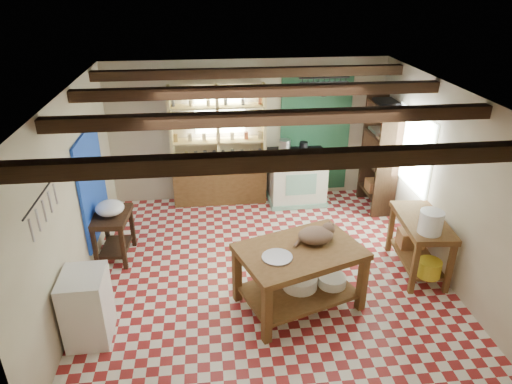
{
  "coord_description": "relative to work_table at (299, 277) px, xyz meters",
  "views": [
    {
      "loc": [
        -0.74,
        -5.46,
        3.92
      ],
      "look_at": [
        -0.1,
        0.3,
        1.13
      ],
      "focal_mm": 32.0,
      "sensor_mm": 36.0,
      "label": 1
    }
  ],
  "objects": [
    {
      "name": "floor",
      "position": [
        -0.33,
        0.79,
        -0.43
      ],
      "size": [
        5.0,
        5.0,
        0.02
      ],
      "primitive_type": "cube",
      "color": "maroon",
      "rests_on": "ground"
    },
    {
      "name": "ceiling",
      "position": [
        -0.33,
        0.79,
        2.18
      ],
      "size": [
        5.0,
        5.0,
        0.02
      ],
      "primitive_type": "cube",
      "color": "#49494E",
      "rests_on": "wall_back"
    },
    {
      "name": "wall_back",
      "position": [
        -0.33,
        3.29,
        0.88
      ],
      "size": [
        5.0,
        0.04,
        2.6
      ],
      "primitive_type": "cube",
      "color": "beige",
      "rests_on": "floor"
    },
    {
      "name": "wall_front",
      "position": [
        -0.33,
        -1.71,
        0.88
      ],
      "size": [
        5.0,
        0.04,
        2.6
      ],
      "primitive_type": "cube",
      "color": "beige",
      "rests_on": "floor"
    },
    {
      "name": "wall_left",
      "position": [
        -2.83,
        0.79,
        0.88
      ],
      "size": [
        0.04,
        5.0,
        2.6
      ],
      "primitive_type": "cube",
      "color": "beige",
      "rests_on": "floor"
    },
    {
      "name": "wall_right",
      "position": [
        2.17,
        0.79,
        0.88
      ],
      "size": [
        0.04,
        5.0,
        2.6
      ],
      "primitive_type": "cube",
      "color": "beige",
      "rests_on": "floor"
    },
    {
      "name": "ceiling_beams",
      "position": [
        -0.33,
        0.79,
        2.06
      ],
      "size": [
        5.0,
        3.8,
        0.15
      ],
      "primitive_type": "cube",
      "color": "#331F12",
      "rests_on": "ceiling"
    },
    {
      "name": "blue_wall_patch",
      "position": [
        -2.8,
        1.69,
        0.68
      ],
      "size": [
        0.04,
        1.4,
        1.6
      ],
      "primitive_type": "cube",
      "color": "#1840B9",
      "rests_on": "wall_left"
    },
    {
      "name": "green_wall_patch",
      "position": [
        0.92,
        3.26,
        0.83
      ],
      "size": [
        1.3,
        0.04,
        2.3
      ],
      "primitive_type": "cube",
      "color": "#205032",
      "rests_on": "wall_back"
    },
    {
      "name": "window_back",
      "position": [
        -0.83,
        3.27,
        1.28
      ],
      "size": [
        0.9,
        0.02,
        0.8
      ],
      "primitive_type": "cube",
      "color": "beige",
      "rests_on": "wall_back"
    },
    {
      "name": "window_right",
      "position": [
        2.15,
        1.79,
        0.98
      ],
      "size": [
        0.02,
        1.3,
        1.2
      ],
      "primitive_type": "cube",
      "color": "beige",
      "rests_on": "wall_right"
    },
    {
      "name": "utensil_rail",
      "position": [
        -2.77,
        -0.41,
        1.36
      ],
      "size": [
        0.06,
        0.9,
        0.28
      ],
      "primitive_type": "cube",
      "color": "black",
      "rests_on": "wall_left"
    },
    {
      "name": "pot_rack",
      "position": [
        0.92,
        2.84,
        1.76
      ],
      "size": [
        0.86,
        0.12,
        0.36
      ],
      "primitive_type": "cube",
      "color": "black",
      "rests_on": "ceiling"
    },
    {
      "name": "shelving_unit",
      "position": [
        -0.88,
        3.1,
        0.68
      ],
      "size": [
        1.7,
        0.34,
        2.2
      ],
      "primitive_type": "cube",
      "color": "#D1B978",
      "rests_on": "floor"
    },
    {
      "name": "tall_rack",
      "position": [
        1.95,
        2.59,
        0.58
      ],
      "size": [
        0.4,
        0.86,
        2.0
      ],
      "primitive_type": "cube",
      "color": "#331F12",
      "rests_on": "floor"
    },
    {
      "name": "work_table",
      "position": [
        0.0,
        0.0,
        0.0
      ],
      "size": [
        1.73,
        1.43,
        0.84
      ],
      "primitive_type": "cube",
      "rotation": [
        0.0,
        0.0,
        0.34
      ],
      "color": "brown",
      "rests_on": "floor"
    },
    {
      "name": "stove",
      "position": [
        0.54,
        2.94,
        0.08
      ],
      "size": [
        1.04,
        0.72,
        1.0
      ],
      "primitive_type": "cube",
      "rotation": [
        0.0,
        0.0,
        0.04
      ],
      "color": "white",
      "rests_on": "floor"
    },
    {
      "name": "prep_table",
      "position": [
        -2.53,
        1.38,
        -0.05
      ],
      "size": [
        0.55,
        0.76,
        0.74
      ],
      "primitive_type": "cube",
      "rotation": [
        0.0,
        0.0,
        -0.07
      ],
      "color": "#331F12",
      "rests_on": "floor"
    },
    {
      "name": "white_cabinet",
      "position": [
        -2.55,
        -0.31,
        0.02
      ],
      "size": [
        0.49,
        0.59,
        0.87
      ],
      "primitive_type": "cube",
      "rotation": [
        0.0,
        0.0,
        0.01
      ],
      "color": "white",
      "rests_on": "floor"
    },
    {
      "name": "right_counter",
      "position": [
        1.85,
        0.56,
        -0.0
      ],
      "size": [
        0.68,
        1.22,
        0.84
      ],
      "primitive_type": "cube",
      "rotation": [
        0.0,
        0.0,
        -0.09
      ],
      "color": "brown",
      "rests_on": "floor"
    },
    {
      "name": "cat",
      "position": [
        0.22,
        0.13,
        0.52
      ],
      "size": [
        0.56,
        0.51,
        0.2
      ],
      "primitive_type": "ellipsoid",
      "rotation": [
        0.0,
        0.0,
        0.51
      ],
      "color": "brown",
      "rests_on": "work_table"
    },
    {
      "name": "steel_tray",
      "position": [
        -0.31,
        -0.16,
        0.43
      ],
      "size": [
        0.47,
        0.47,
        0.02
      ],
      "primitive_type": "cylinder",
      "rotation": [
        0.0,
        0.0,
        0.34
      ],
      "color": "#ADACB4",
      "rests_on": "work_table"
    },
    {
      "name": "basin_large",
      "position": [
        0.03,
        0.06,
        -0.12
      ],
      "size": [
        0.58,
        0.58,
        0.16
      ],
      "primitive_type": "cylinder",
      "rotation": [
        0.0,
        0.0,
        0.34
      ],
      "color": "white",
      "rests_on": "work_table"
    },
    {
      "name": "basin_small",
      "position": [
        0.46,
        0.05,
        -0.13
      ],
      "size": [
        0.47,
        0.47,
        0.13
      ],
      "primitive_type": "cylinder",
      "rotation": [
        0.0,
        0.0,
        0.34
      ],
      "color": "white",
      "rests_on": "work_table"
    },
    {
      "name": "kettle_left",
      "position": [
        0.29,
        2.93,
        0.7
      ],
      "size": [
        0.22,
        0.22,
        0.24
      ],
      "primitive_type": "cylinder",
      "rotation": [
        0.0,
        0.0,
        0.04
      ],
      "color": "#ADACB4",
      "rests_on": "stove"
    },
    {
      "name": "kettle_right",
      "position": [
        0.64,
        2.94,
        0.67
      ],
      "size": [
        0.15,
        0.15,
        0.18
      ],
      "primitive_type": "cylinder",
      "rotation": [
        0.0,
        0.0,
        0.04
      ],
      "color": "black",
      "rests_on": "stove"
    },
    {
      "name": "enamel_bowl",
      "position": [
        -2.53,
        1.38,
        0.42
      ],
      "size": [
        0.44,
        0.44,
        0.21
      ],
      "primitive_type": "ellipsoid",
      "rotation": [
        0.0,
        0.0,
        -0.07
      ],
      "color": "white",
      "rests_on": "prep_table"
    },
    {
      "name": "white_bucket",
      "position": [
        1.77,
        0.22,
        0.57
      ],
      "size": [
        0.33,
        0.33,
        0.31
      ],
      "primitive_type": "cylinder",
      "rotation": [
        0.0,
        0.0,
        -0.09
      ],
      "color": "white",
      "rests_on": "right_counter"
    },
    {
      "name": "wicker_basket",
      "position": [
        1.87,
        0.86,
        -0.08
      ],
      "size": [
        0.38,
        0.31,
        0.25
      ],
      "primitive_type": "cube",
      "rotation": [
        0.0,
        0.0,
        -0.09
      ],
      "color": "#9B683E",
      "rests_on": "right_counter"
    },
    {
      "name": "yellow_tub",
      "position": [
        1.81,
        0.11,
        -0.09
      ],
      "size": [
        0.34,
        0.34,
        0.23
      ],
      "primitive_type": "cylinder",
      "rotation": [
        0.0,
        0.0,
        -0.09
      ],
      "color": "gold",
      "rests_on": "right_counter"
    }
  ]
}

